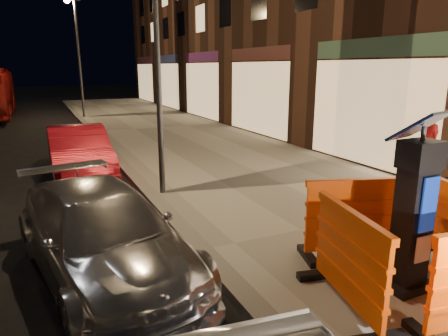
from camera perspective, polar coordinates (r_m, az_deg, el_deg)
name	(u,v)px	position (r m, az deg, el deg)	size (l,w,h in m)	color
ground_plane	(204,258)	(6.21, -2.85, -12.78)	(120.00, 120.00, 0.00)	black
sidewalk	(357,222)	(7.72, 18.41, -7.35)	(6.00, 60.00, 0.15)	#99968B
kerb	(204,254)	(6.18, -2.86, -12.16)	(0.30, 60.00, 0.15)	slate
parking_kiosk	(414,209)	(5.26, 25.53, -5.28)	(0.66, 0.66, 2.08)	black
barrier_back	(354,218)	(6.01, 18.10, -6.85)	(1.49, 0.61, 1.16)	#F14703
barrier_kerbside	(349,260)	(4.77, 17.41, -12.45)	(1.49, 0.61, 1.16)	#F14703
car_silver	(106,274)	(6.01, -16.53, -14.37)	(1.71, 4.20, 1.22)	silver
car_red	(81,177)	(11.16, -19.73, -1.23)	(1.40, 4.01, 1.32)	#A61322
man	(422,171)	(7.92, 26.47, -0.40)	(0.63, 0.42, 1.74)	maroon
street_lamp_mid	(157,50)	(8.46, -9.53, 16.32)	(0.12, 0.12, 6.00)	#3F3F44
street_lamp_far	(79,60)	(23.25, -19.97, 14.28)	(0.12, 0.12, 6.00)	#3F3F44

